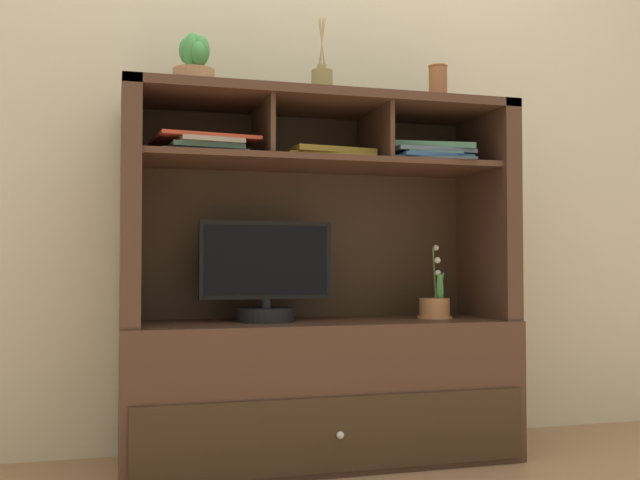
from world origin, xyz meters
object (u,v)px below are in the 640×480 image
object	(u,v)px
tv_monitor	(266,277)
magazine_stack_right	(424,155)
media_console	(319,342)
magazine_stack_left	(204,146)
diffuser_bottle	(322,83)
ceramic_vase	(438,85)
potted_orchid	(435,307)
potted_succulent	(194,67)
magazine_stack_centre	(325,157)

from	to	relation	value
tv_monitor	magazine_stack_right	distance (m)	0.71
media_console	tv_monitor	size ratio (longest dim) A/B	2.95
magazine_stack_left	magazine_stack_right	world-z (taller)	magazine_stack_right
diffuser_bottle	ceramic_vase	size ratio (longest dim) A/B	1.91
potted_orchid	diffuser_bottle	bearing A→B (deg)	-177.46
tv_monitor	magazine_stack_left	xyz separation A→B (m)	(-0.22, -0.04, 0.43)
potted_orchid	tv_monitor	bearing A→B (deg)	178.73
magazine_stack_right	diffuser_bottle	size ratio (longest dim) A/B	1.22
magazine_stack_left	ceramic_vase	xyz separation A→B (m)	(0.84, 0.01, 0.26)
magazine_stack_left	diffuser_bottle	xyz separation A→B (m)	(0.40, 0.01, 0.24)
potted_orchid	magazine_stack_left	xyz separation A→B (m)	(-0.83, -0.03, 0.54)
diffuser_bottle	ceramic_vase	xyz separation A→B (m)	(0.43, -0.00, 0.02)
diffuser_bottle	media_console	bearing A→B (deg)	90.00
magazine_stack_left	potted_orchid	bearing A→B (deg)	2.16
media_console	magazine_stack_left	size ratio (longest dim) A/B	3.85
potted_succulent	media_console	bearing A→B (deg)	-2.78
magazine_stack_left	magazine_stack_centre	distance (m)	0.43
media_console	magazine_stack_centre	world-z (taller)	media_console
magazine_stack_right	ceramic_vase	world-z (taller)	ceramic_vase
tv_monitor	potted_orchid	size ratio (longest dim) A/B	1.71
diffuser_bottle	magazine_stack_centre	bearing A→B (deg)	65.49
tv_monitor	potted_orchid	world-z (taller)	tv_monitor
tv_monitor	potted_orchid	distance (m)	0.62
magazine_stack_left	diffuser_bottle	bearing A→B (deg)	1.76
tv_monitor	potted_orchid	bearing A→B (deg)	-1.27
potted_succulent	ceramic_vase	bearing A→B (deg)	-3.76
magazine_stack_centre	tv_monitor	bearing A→B (deg)	-173.88
media_console	tv_monitor	distance (m)	0.29
magazine_stack_right	ceramic_vase	distance (m)	0.26
potted_succulent	ceramic_vase	xyz separation A→B (m)	(0.86, -0.06, -0.02)
magazine_stack_centre	media_console	bearing A→B (deg)	-138.85
media_console	magazine_stack_centre	bearing A→B (deg)	41.15
magazine_stack_right	potted_succulent	distance (m)	0.85
tv_monitor	ceramic_vase	xyz separation A→B (m)	(0.62, -0.03, 0.69)
potted_orchid	magazine_stack_left	distance (m)	0.99
media_console	magazine_stack_right	world-z (taller)	media_console
potted_succulent	ceramic_vase	size ratio (longest dim) A/B	1.50
tv_monitor	diffuser_bottle	xyz separation A→B (m)	(0.19, -0.03, 0.67)
magazine_stack_centre	magazine_stack_left	bearing A→B (deg)	-171.03
potted_orchid	magazine_stack_centre	size ratio (longest dim) A/B	0.82
ceramic_vase	potted_succulent	bearing A→B (deg)	176.24
diffuser_bottle	ceramic_vase	distance (m)	0.43
magazine_stack_right	diffuser_bottle	bearing A→B (deg)	178.32
potted_succulent	diffuser_bottle	bearing A→B (deg)	-7.17
tv_monitor	magazine_stack_left	world-z (taller)	magazine_stack_left
media_console	magazine_stack_left	bearing A→B (deg)	-173.54
potted_orchid	ceramic_vase	distance (m)	0.80
potted_orchid	magazine_stack_left	size ratio (longest dim) A/B	0.76
magazine_stack_left	diffuser_bottle	world-z (taller)	diffuser_bottle
ceramic_vase	tv_monitor	bearing A→B (deg)	176.77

